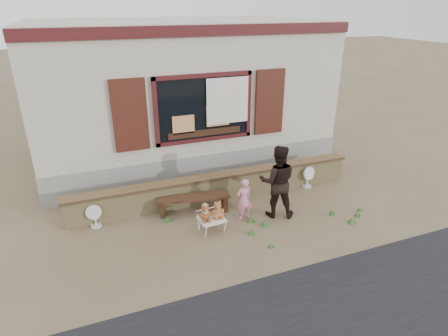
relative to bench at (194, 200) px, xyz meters
name	(u,v)px	position (x,y,z in m)	size (l,w,h in m)	color
ground	(234,219)	(0.74, -0.61, -0.31)	(80.00, 80.00, 0.00)	brown
shopfront	(178,90)	(0.74, 3.88, 1.69)	(8.04, 5.13, 4.00)	#9C957E
brick_wall	(218,187)	(0.74, 0.39, 0.03)	(7.10, 0.36, 0.67)	tan
bench	(194,200)	(0.00, 0.00, 0.00)	(1.68, 0.63, 0.42)	#372113
folding_chair	(212,219)	(0.12, -0.89, -0.02)	(0.55, 0.49, 0.31)	silver
teddy_bear_left	(205,212)	(-0.02, -0.90, 0.19)	(0.27, 0.24, 0.38)	brown
teddy_bear_right	(218,209)	(0.26, -0.87, 0.19)	(0.27, 0.24, 0.37)	brown
child	(244,199)	(0.95, -0.68, 0.18)	(0.36, 0.23, 0.98)	pink
adult	(277,181)	(1.71, -0.77, 0.53)	(0.81, 0.63, 1.67)	black
fan_left	(95,216)	(-2.15, 0.19, -0.04)	(0.34, 0.22, 0.53)	silver
fan_right	(308,177)	(3.15, 0.19, -0.02)	(0.37, 0.24, 0.57)	silver
grass_tufts	(270,220)	(1.42, -1.05, -0.24)	(4.39, 1.83, 0.16)	#335A24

